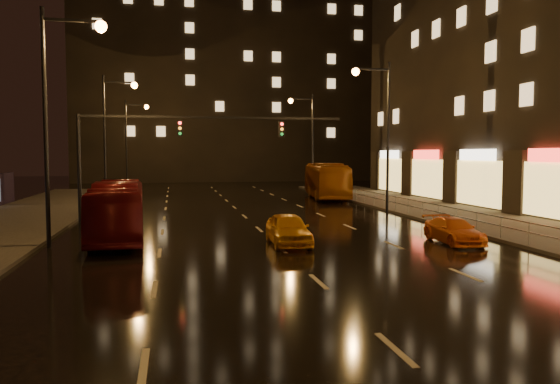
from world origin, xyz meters
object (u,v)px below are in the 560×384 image
object	(u,v)px
bus_red	(118,210)
bus_curb	(326,181)
taxi_near	(288,229)
taxi_far	(454,231)

from	to	relation	value
bus_red	bus_curb	size ratio (longest dim) A/B	0.86
bus_curb	taxi_near	xyz separation A→B (m)	(-8.50, -23.78, -0.88)
taxi_near	taxi_far	bearing A→B (deg)	-5.87
bus_curb	taxi_far	distance (m)	24.76
taxi_near	taxi_far	world-z (taller)	taxi_near
bus_red	bus_curb	bearing A→B (deg)	48.92
bus_red	bus_curb	distance (m)	26.02
taxi_near	taxi_far	distance (m)	7.43
bus_curb	taxi_far	world-z (taller)	bus_curb
bus_red	taxi_near	distance (m)	8.20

